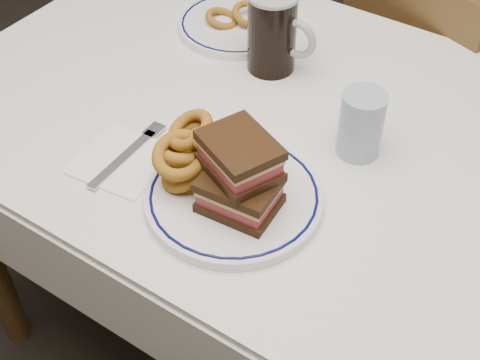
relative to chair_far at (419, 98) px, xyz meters
The scene contains 12 objects.
floor 0.75m from the chair_far, 100.16° to the right, with size 6.00×7.00×0.00m, color black.
dining_table 0.62m from the chair_far, 100.16° to the right, with size 1.27×0.87×0.75m.
chair_far is the anchor object (origin of this frame).
main_plate 0.86m from the chair_far, 92.59° to the right, with size 0.28×0.28×0.02m.
reuben_sandwich 0.90m from the chair_far, 91.27° to the right, with size 0.14×0.13×0.12m.
onion_rings_main 0.89m from the chair_far, 98.41° to the right, with size 0.13×0.13×0.13m.
ketchup_ramekin 0.81m from the chair_far, 96.24° to the right, with size 0.05×0.05×0.03m.
beer_mug 0.61m from the chair_far, 111.70° to the right, with size 0.14×0.10×0.16m.
water_glass 0.69m from the chair_far, 82.98° to the right, with size 0.08×0.08×0.12m, color #8EA3B7.
far_plate 0.58m from the chair_far, 130.68° to the right, with size 0.25×0.25×0.02m.
onion_rings_far 0.59m from the chair_far, 130.83° to the right, with size 0.13×0.11×0.05m.
napkin_fork 0.91m from the chair_far, 106.66° to the right, with size 0.16×0.19×0.01m.
Camera 1 is at (0.49, -0.83, 1.53)m, focal length 50.00 mm.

